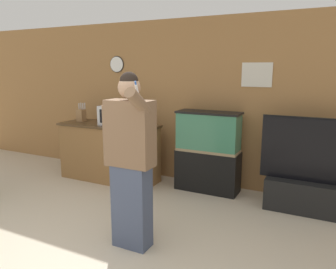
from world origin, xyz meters
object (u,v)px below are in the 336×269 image
(counter_island, at_px, (109,152))
(knife_block, at_px, (81,115))
(person_standing, at_px, (130,159))
(tv_on_stand, at_px, (305,184))
(microwave, at_px, (118,115))
(aquarium_on_stand, at_px, (208,152))

(counter_island, xyz_separation_m, knife_block, (-0.61, 0.05, 0.58))
(knife_block, relative_size, person_standing, 0.17)
(knife_block, xyz_separation_m, tv_on_stand, (3.62, 0.06, -0.69))
(person_standing, bearing_deg, microwave, 128.22)
(microwave, height_order, tv_on_stand, microwave)
(knife_block, height_order, aquarium_on_stand, knife_block)
(microwave, bearing_deg, knife_block, 178.66)
(aquarium_on_stand, xyz_separation_m, tv_on_stand, (1.38, -0.14, -0.25))
(counter_island, relative_size, person_standing, 0.93)
(counter_island, relative_size, knife_block, 5.36)
(counter_island, distance_m, person_standing, 2.23)
(knife_block, xyz_separation_m, aquarium_on_stand, (2.24, 0.20, -0.44))
(microwave, bearing_deg, counter_island, -168.41)
(tv_on_stand, bearing_deg, microwave, -178.40)
(counter_island, xyz_separation_m, aquarium_on_stand, (1.63, 0.25, 0.13))
(tv_on_stand, xyz_separation_m, person_standing, (-1.54, -1.73, 0.58))
(knife_block, bearing_deg, counter_island, -4.96)
(counter_island, relative_size, tv_on_stand, 1.36)
(knife_block, bearing_deg, person_standing, -38.74)
(microwave, relative_size, tv_on_stand, 0.43)
(microwave, xyz_separation_m, person_standing, (1.30, -1.65, -0.15))
(person_standing, bearing_deg, aquarium_on_stand, 84.93)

